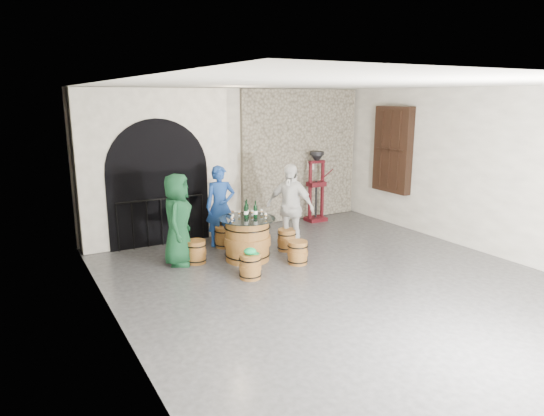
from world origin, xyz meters
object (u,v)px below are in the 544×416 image
barrel_stool_far (224,237)px  barrel_stool_near_left (250,266)px  wine_bottle_center (255,211)px  person_blue (220,206)px  wine_bottle_right (247,210)px  barrel_stool_left (196,252)px  wine_bottle_left (246,211)px  person_green (178,220)px  barrel_table (247,239)px  barrel_stool_near_right (298,253)px  corking_press (316,181)px  barrel_stool_right (287,240)px  person_white (290,207)px  side_barrel (224,227)px

barrel_stool_far → barrel_stool_near_left: (-0.33, -1.84, 0.00)m
wine_bottle_center → barrel_stool_far: bearing=101.3°
person_blue → wine_bottle_right: 0.98m
barrel_stool_far → person_blue: size_ratio=0.26×
barrel_stool_left → wine_bottle_right: bearing=-11.3°
wine_bottle_left → person_green: bearing=161.5°
barrel_stool_far → wine_bottle_right: 1.12m
barrel_table → person_blue: bearing=93.5°
barrel_stool_near_right → corking_press: 3.33m
barrel_stool_near_left → corking_press: size_ratio=0.25×
wine_bottle_right → barrel_stool_right: bearing=1.1°
barrel_stool_near_right → person_blue: bearing=114.1°
person_white → wine_bottle_right: 0.97m
barrel_stool_far → wine_bottle_right: size_ratio=1.33×
wine_bottle_right → barrel_stool_near_right: bearing=-49.7°
barrel_table → corking_press: 3.39m
person_blue → person_white: person_white is taller
barrel_stool_far → side_barrel: size_ratio=0.69×
barrel_stool_right → wine_bottle_center: (-0.81, -0.20, 0.73)m
person_blue → person_white: (1.09, -0.94, 0.04)m
barrel_stool_near_left → corking_press: 4.25m
barrel_stool_right → person_green: 2.26m
person_blue → wine_bottle_center: (0.21, -1.14, 0.11)m
barrel_stool_near_right → wine_bottle_right: (-0.65, 0.77, 0.73)m
barrel_stool_near_left → wine_bottle_left: (0.38, 0.90, 0.73)m
barrel_stool_right → wine_bottle_right: bearing=-178.9°
barrel_stool_near_left → wine_bottle_center: (0.53, 0.82, 0.73)m
wine_bottle_right → side_barrel: 1.39m
person_white → corking_press: person_white is taller
barrel_table → side_barrel: (0.13, 1.36, -0.09)m
barrel_table → barrel_stool_left: size_ratio=2.45×
person_white → wine_bottle_right: (-0.97, -0.03, 0.07)m
barrel_stool_far → person_blue: 0.63m
barrel_stool_far → barrel_stool_right: (1.01, -0.82, 0.00)m
side_barrel → corking_press: corking_press is taller
wine_bottle_center → barrel_stool_right: bearing=13.8°
barrel_table → person_white: 1.14m
person_green → corking_press: 4.24m
side_barrel → corking_press: 2.80m
barrel_table → side_barrel: size_ratio=1.70×
person_white → barrel_stool_near_left: bearing=-86.1°
barrel_stool_near_right → corking_press: size_ratio=0.25×
person_green → corking_press: bearing=-39.9°
barrel_stool_right → barrel_stool_near_right: size_ratio=1.00×
barrel_stool_left → barrel_stool_right: size_ratio=1.00×
barrel_stool_right → barrel_stool_near_left: size_ratio=1.00×
barrel_stool_left → person_blue: (0.84, 0.77, 0.62)m
side_barrel → corking_press: bearing=9.6°
barrel_stool_right → person_white: size_ratio=0.25×
barrel_stool_left → wine_bottle_center: size_ratio=1.33×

